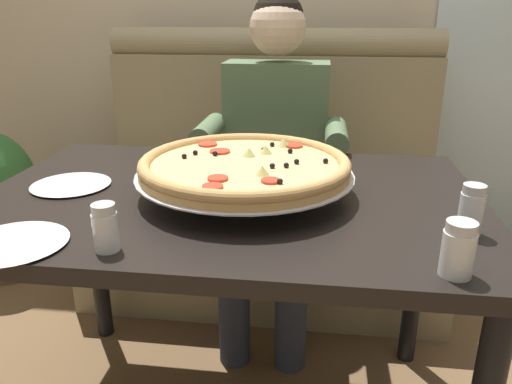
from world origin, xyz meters
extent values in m
cube|color=#998966|center=(0.00, 0.78, 0.23)|extent=(1.52, 0.60, 0.46)
cube|color=#998966|center=(0.00, 1.17, 0.69)|extent=(1.52, 0.18, 0.65)
cylinder|color=#998966|center=(0.00, 1.17, 1.06)|extent=(1.52, 0.14, 0.14)
cube|color=black|center=(0.00, 0.00, 0.73)|extent=(1.30, 0.87, 0.04)
cylinder|color=black|center=(-0.58, 0.37, 0.36)|extent=(0.06, 0.06, 0.71)
cylinder|color=black|center=(0.58, 0.37, 0.36)|extent=(0.06, 0.06, 0.71)
cube|color=#2D3342|center=(0.06, 0.53, 0.54)|extent=(0.34, 0.40, 0.15)
cylinder|color=#2D3342|center=(-0.04, 0.28, 0.23)|extent=(0.11, 0.11, 0.46)
cylinder|color=#2D3342|center=(0.16, 0.28, 0.23)|extent=(0.11, 0.11, 0.46)
cube|color=#56704C|center=(0.06, 0.75, 0.74)|extent=(0.40, 0.22, 0.56)
cylinder|color=#56704C|center=(-0.17, 0.53, 0.79)|extent=(0.08, 0.28, 0.08)
cylinder|color=#56704C|center=(0.29, 0.53, 0.79)|extent=(0.08, 0.28, 0.08)
sphere|color=beige|center=(0.06, 0.73, 1.15)|extent=(0.21, 0.21, 0.21)
sphere|color=black|center=(0.06, 0.74, 1.18)|extent=(0.19, 0.19, 0.19)
cylinder|color=silver|center=(0.04, -0.14, 0.78)|extent=(0.01, 0.01, 0.05)
cylinder|color=silver|center=(-0.09, 0.08, 0.78)|extent=(0.01, 0.01, 0.05)
cylinder|color=silver|center=(0.17, 0.08, 0.78)|extent=(0.01, 0.01, 0.05)
torus|color=silver|center=(0.04, 0.00, 0.80)|extent=(0.31, 0.31, 0.01)
cylinder|color=silver|center=(0.04, 0.00, 0.81)|extent=(0.56, 0.56, 0.00)
cylinder|color=tan|center=(0.04, 0.00, 0.82)|extent=(0.54, 0.54, 0.02)
torus|color=tan|center=(0.04, 0.00, 0.84)|extent=(0.54, 0.54, 0.03)
cylinder|color=#E5C17A|center=(0.04, 0.00, 0.83)|extent=(0.48, 0.48, 0.01)
cylinder|color=red|center=(-0.04, 0.09, 0.84)|extent=(0.06, 0.06, 0.01)
cylinder|color=red|center=(0.16, 0.17, 0.84)|extent=(0.05, 0.05, 0.01)
cylinder|color=red|center=(-0.09, 0.16, 0.84)|extent=(0.05, 0.05, 0.01)
cylinder|color=red|center=(0.00, -0.20, 0.84)|extent=(0.05, 0.05, 0.01)
cylinder|color=red|center=(0.00, -0.14, 0.84)|extent=(0.05, 0.05, 0.01)
cylinder|color=red|center=(0.12, -0.14, 0.84)|extent=(0.04, 0.04, 0.01)
sphere|color=black|center=(0.08, 0.11, 0.84)|extent=(0.01, 0.01, 0.01)
sphere|color=black|center=(0.15, 0.10, 0.84)|extent=(0.01, 0.01, 0.01)
sphere|color=black|center=(0.09, 0.17, 0.84)|extent=(0.01, 0.01, 0.01)
sphere|color=black|center=(0.14, -0.15, 0.84)|extent=(0.01, 0.01, 0.01)
sphere|color=black|center=(0.17, 0.01, 0.84)|extent=(0.01, 0.01, 0.01)
sphere|color=black|center=(-0.10, 0.05, 0.84)|extent=(0.01, 0.01, 0.01)
sphere|color=black|center=(0.25, 0.02, 0.84)|extent=(0.01, 0.01, 0.01)
sphere|color=black|center=(0.15, -0.03, 0.84)|extent=(0.01, 0.01, 0.01)
sphere|color=black|center=(-0.12, 0.02, 0.84)|extent=(0.01, 0.01, 0.01)
sphere|color=black|center=(0.12, -0.04, 0.84)|extent=(0.01, 0.01, 0.01)
sphere|color=black|center=(-0.05, 0.05, 0.84)|extent=(0.01, 0.01, 0.01)
cone|color=#CCC675|center=(0.13, 0.17, 0.85)|extent=(0.04, 0.04, 0.02)
cone|color=#CCC675|center=(0.10, -0.10, 0.85)|extent=(0.04, 0.04, 0.02)
cone|color=#CCC675|center=(0.04, 0.06, 0.85)|extent=(0.04, 0.04, 0.02)
cone|color=#CCC675|center=(0.08, 0.09, 0.85)|extent=(0.04, 0.04, 0.02)
cylinder|color=white|center=(0.55, -0.18, 0.80)|extent=(0.05, 0.05, 0.09)
cylinder|color=#4C6633|center=(0.55, -0.18, 0.78)|extent=(0.04, 0.04, 0.05)
cylinder|color=silver|center=(0.55, -0.18, 0.85)|extent=(0.05, 0.05, 0.02)
cylinder|color=white|center=(0.48, -0.37, 0.79)|extent=(0.06, 0.06, 0.08)
cylinder|color=#A82D19|center=(0.48, -0.37, 0.78)|extent=(0.05, 0.05, 0.06)
cylinder|color=silver|center=(0.48, -0.37, 0.85)|extent=(0.05, 0.05, 0.02)
cylinder|color=white|center=(-0.18, -0.35, 0.79)|extent=(0.05, 0.05, 0.08)
cylinder|color=silver|center=(-0.18, -0.35, 0.77)|extent=(0.04, 0.04, 0.05)
cylinder|color=silver|center=(-0.18, -0.35, 0.84)|extent=(0.05, 0.05, 0.02)
cylinder|color=white|center=(-0.38, -0.36, 0.75)|extent=(0.16, 0.16, 0.01)
cone|color=white|center=(-0.38, -0.36, 0.76)|extent=(0.22, 0.22, 0.01)
cylinder|color=white|center=(-0.44, 0.00, 0.75)|extent=(0.15, 0.15, 0.01)
cone|color=white|center=(-0.44, 0.00, 0.76)|extent=(0.21, 0.21, 0.01)
cylinder|color=black|center=(1.20, 2.05, 0.22)|extent=(0.02, 0.02, 0.44)
cylinder|color=black|center=(1.23, 1.79, 0.22)|extent=(0.02, 0.02, 0.44)
cylinder|color=black|center=(1.46, 2.07, 0.22)|extent=(0.02, 0.02, 0.44)
cylinder|color=black|center=(1.34, 1.93, 0.45)|extent=(0.40, 0.40, 0.02)
cylinder|color=brown|center=(-1.23, 0.76, 0.11)|extent=(0.24, 0.24, 0.22)
camera|label=1|loc=(0.23, -1.20, 1.20)|focal=34.79mm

